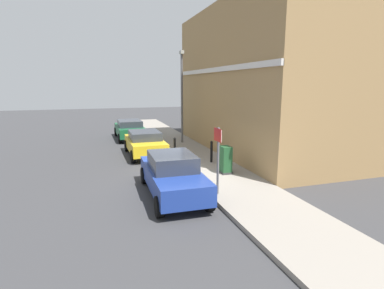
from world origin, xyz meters
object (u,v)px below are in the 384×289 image
at_px(car_yellow, 145,143).
at_px(utility_cabinet, 225,161).
at_px(bollard_far_kerb, 175,147).
at_px(lamppost, 182,93).
at_px(bollard_near_cabinet, 211,151).
at_px(street_sign, 218,151).
at_px(car_blue, 172,175).
at_px(car_green, 130,129).

distance_m(car_yellow, utility_cabinet, 5.53).
relative_size(car_yellow, bollard_far_kerb, 3.83).
bearing_deg(bollard_far_kerb, lamppost, 68.80).
relative_size(car_yellow, utility_cabinet, 3.46).
distance_m(car_yellow, bollard_far_kerb, 1.97).
bearing_deg(utility_cabinet, bollard_near_cabinet, 86.92).
xyz_separation_m(car_yellow, bollard_far_kerb, (1.30, -1.48, -0.02)).
xyz_separation_m(car_yellow, bollard_near_cabinet, (2.71, -3.01, -0.02)).
bearing_deg(street_sign, car_blue, 153.45).
distance_m(car_yellow, lamppost, 4.48).
relative_size(car_blue, street_sign, 1.90).
xyz_separation_m(bollard_near_cabinet, street_sign, (-1.38, -4.08, 0.96)).
height_order(bollard_near_cabinet, lamppost, lamppost).
distance_m(bollard_far_kerb, lamppost, 4.88).
xyz_separation_m(bollard_near_cabinet, lamppost, (0.08, 5.38, 2.60)).
bearing_deg(utility_cabinet, lamppost, 88.58).
bearing_deg(car_blue, bollard_far_kerb, -14.27).
height_order(bollard_near_cabinet, street_sign, street_sign).
bearing_deg(car_yellow, bollard_near_cabinet, -138.21).
bearing_deg(utility_cabinet, car_green, 105.12).
xyz_separation_m(car_yellow, utility_cabinet, (2.61, -4.87, -0.04)).
bearing_deg(lamppost, car_green, 133.34).
relative_size(car_green, utility_cabinet, 3.67).
bearing_deg(car_yellow, bollard_far_kerb, -139.07).
height_order(car_green, bollard_far_kerb, car_green).
distance_m(car_green, lamppost, 5.06).
distance_m(car_green, bollard_near_cabinet, 9.03).
relative_size(bollard_far_kerb, street_sign, 0.45).
relative_size(utility_cabinet, bollard_far_kerb, 1.11).
height_order(car_blue, car_yellow, car_blue).
xyz_separation_m(car_green, utility_cabinet, (2.81, -10.41, -0.05)).
bearing_deg(car_blue, bollard_near_cabinet, -38.18).
height_order(utility_cabinet, street_sign, street_sign).
xyz_separation_m(car_green, bollard_near_cabinet, (2.91, -8.55, -0.02)).
relative_size(street_sign, lamppost, 0.40).
relative_size(car_green, bollard_near_cabinet, 4.06).
bearing_deg(car_green, lamppost, -137.41).
bearing_deg(street_sign, car_green, 96.92).
bearing_deg(bollard_far_kerb, street_sign, -89.64).
relative_size(bollard_near_cabinet, lamppost, 0.18).
bearing_deg(bollard_far_kerb, bollard_near_cabinet, -47.15).
distance_m(utility_cabinet, bollard_near_cabinet, 1.86).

